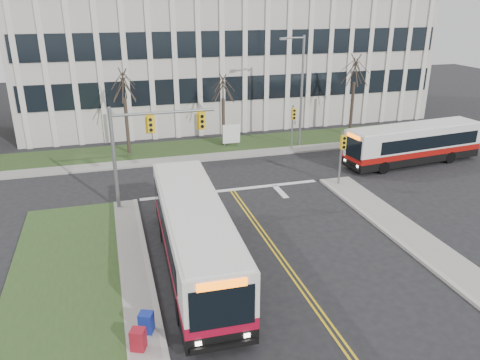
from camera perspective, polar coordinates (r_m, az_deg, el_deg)
name	(u,v)px	position (r m, az deg, el deg)	size (l,w,h in m)	color
ground	(274,249)	(23.96, 4.14, -8.36)	(120.00, 120.00, 0.00)	black
grass_verge	(56,353)	(18.82, -21.47, -19.06)	(5.00, 26.00, 0.12)	#29451D
sidewalk_west	(142,337)	(18.64, -11.83, -18.25)	(1.20, 26.00, 0.14)	#9E9B93
sidewalk_east	(468,277)	(23.87, 26.05, -10.61)	(2.00, 26.00, 0.14)	#9E9B93
sidewalk_cross	(268,152)	(38.68, 3.42, 3.43)	(44.00, 1.60, 0.14)	#9E9B93
building_lawn	(257,143)	(41.22, 2.13, 4.55)	(44.00, 5.00, 0.12)	#29451D
office_building	(223,58)	(51.39, -2.08, 14.60)	(40.00, 16.00, 12.00)	#BAB4AC
mast_arm_signal	(142,139)	(27.78, -11.82, 4.96)	(6.11, 0.38, 6.20)	slate
signal_pole_near	(342,151)	(31.58, 12.30, 3.53)	(0.34, 0.39, 3.80)	slate
signal_pole_far	(293,121)	(38.97, 6.47, 7.18)	(0.34, 0.39, 3.80)	slate
streetlight	(300,86)	(39.47, 7.33, 11.31)	(2.15, 0.25, 9.20)	slate
directory_sign	(231,134)	(39.76, -1.07, 5.61)	(1.50, 0.12, 2.00)	slate
tree_left	(124,86)	(38.07, -14.01, 11.01)	(1.80, 1.80, 7.70)	#42352B
tree_mid	(223,89)	(39.49, -2.09, 11.01)	(1.80, 1.80, 6.82)	#42352B
tree_right	(355,71)	(43.60, 13.84, 12.75)	(1.80, 1.80, 8.25)	#42352B
bus_main	(194,237)	(21.62, -5.57, -6.97)	(2.63, 12.14, 3.24)	silver
bus_cross	(413,145)	(38.04, 20.36, 4.03)	(2.39, 11.04, 2.94)	silver
newspaper_box_blue	(146,324)	(18.55, -11.34, -16.83)	(0.50, 0.45, 0.95)	navy
newspaper_box_red	(138,341)	(17.86, -12.29, -18.62)	(0.50, 0.45, 0.95)	maroon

